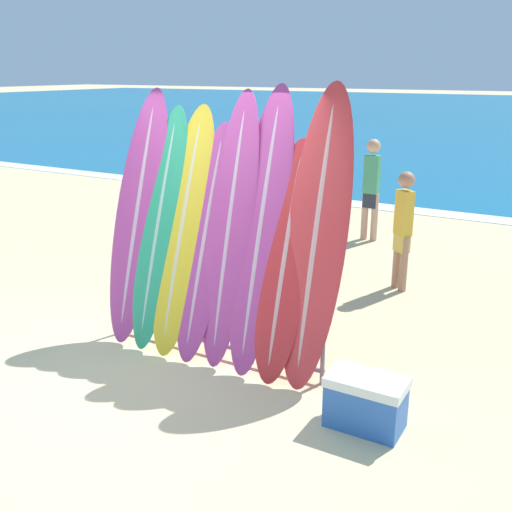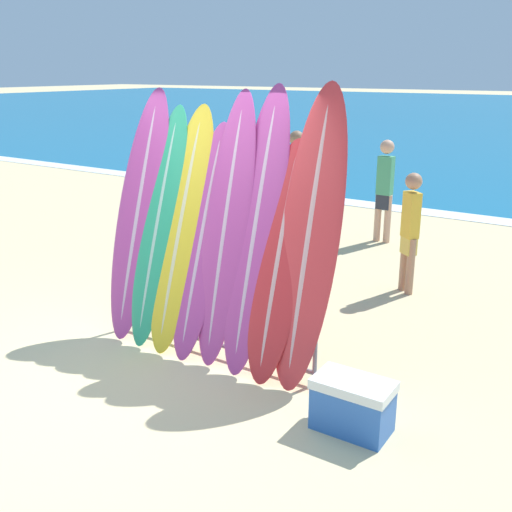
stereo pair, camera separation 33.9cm
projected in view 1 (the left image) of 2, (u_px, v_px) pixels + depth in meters
The scene contains 15 objects.
ground_plane at pixel (135, 379), 5.45m from camera, with size 160.00×160.00×0.00m, color beige.
surfboard_rack at pixel (215, 314), 5.79m from camera, with size 2.32×0.04×0.79m.
surfboard_slot_0 at pixel (138, 216), 6.12m from camera, with size 0.59×0.87×2.53m.
surfboard_slot_1 at pixel (160, 227), 5.98m from camera, with size 0.49×0.88×2.37m.
surfboard_slot_2 at pixel (183, 230), 5.86m from camera, with size 0.55×0.91×2.39m.
surfboard_slot_3 at pixel (205, 242), 5.73m from camera, with size 0.49×0.84×2.23m.
surfboard_slot_4 at pixel (230, 230), 5.56m from camera, with size 0.49×0.76×2.54m.
surfboard_slot_5 at pixel (261, 231), 5.42m from camera, with size 0.52×0.83×2.59m.
surfboard_slot_6 at pixel (285, 262), 5.30m from camera, with size 0.52×0.74×2.13m.
surfboard_slot_7 at pixel (316, 238), 5.15m from camera, with size 0.57×0.74×2.62m.
person_near_water at pixel (201, 187), 9.63m from camera, with size 0.27×0.27×1.62m.
person_mid_beach at pixel (403, 226), 7.45m from camera, with size 0.26×0.25×1.52m.
person_far_left at pixel (283, 181), 9.67m from camera, with size 0.30×0.25×1.78m.
person_far_right at pixel (371, 186), 9.63m from camera, with size 0.28×0.22×1.65m.
cooler_box at pixel (366, 402), 4.67m from camera, with size 0.61×0.36×0.43m.
Camera 1 is at (3.37, -3.67, 2.70)m, focal length 42.00 mm.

